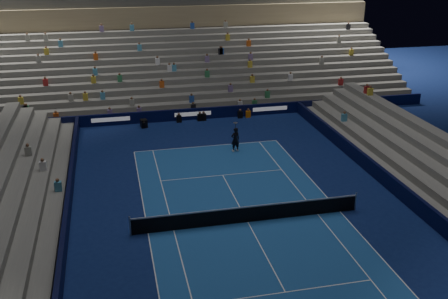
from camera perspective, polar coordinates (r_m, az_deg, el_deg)
name	(u,v)px	position (r m, az deg, el deg)	size (l,w,h in m)	color
ground	(248,222)	(29.18, 2.60, -7.91)	(90.00, 90.00, 0.00)	#0D1B50
court_surface	(248,222)	(29.18, 2.60, -7.90)	(10.97, 23.77, 0.01)	#1B4D96
sponsor_barrier_far	(193,114)	(45.66, -3.44, 3.89)	(44.00, 0.25, 1.00)	#080B33
sponsor_barrier_east	(407,197)	(32.62, 19.37, -4.87)	(0.25, 37.00, 1.00)	black
sponsor_barrier_west	(65,234)	(28.27, -16.97, -8.82)	(0.25, 37.00, 1.00)	black
grandstand_main	(177,59)	(53.94, -5.17, 9.77)	(44.00, 15.20, 11.20)	slate
tennis_net	(248,214)	(28.94, 2.62, -7.04)	(12.90, 0.10, 1.10)	#B2B2B7
tennis_player	(235,139)	(38.41, 1.24, 1.10)	(0.67, 0.44, 1.83)	black
broadcast_camera	(144,123)	(44.17, -8.74, 2.84)	(0.60, 1.02, 0.68)	black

